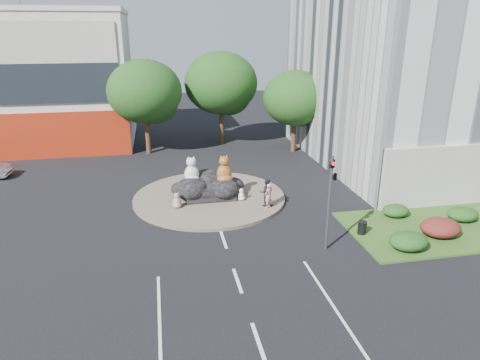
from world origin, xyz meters
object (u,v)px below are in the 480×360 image
(kitten_calico, at_px, (177,200))
(litter_bin, at_px, (362,228))
(cat_white, at_px, (192,170))
(cat_tabby, at_px, (224,169))
(kitten_white, at_px, (241,194))
(pedestrian_pink, at_px, (268,196))
(pedestrian_dark, at_px, (266,193))

(kitten_calico, xyz_separation_m, litter_bin, (9.71, -5.40, -0.22))
(cat_white, relative_size, cat_tabby, 0.95)
(kitten_white, height_order, litter_bin, kitten_white)
(kitten_white, relative_size, pedestrian_pink, 0.52)
(cat_tabby, bearing_deg, litter_bin, -55.94)
(cat_tabby, xyz_separation_m, kitten_white, (0.95, -0.94, -1.46))
(cat_white, relative_size, pedestrian_dark, 1.05)
(cat_white, bearing_deg, pedestrian_dark, -28.05)
(kitten_calico, height_order, pedestrian_pink, pedestrian_pink)
(cat_white, distance_m, pedestrian_dark, 5.16)
(cat_white, xyz_separation_m, pedestrian_pink, (4.41, -2.89, -1.03))
(cat_white, xyz_separation_m, kitten_calico, (-1.11, -1.74, -1.32))
(kitten_calico, distance_m, pedestrian_pink, 5.65)
(cat_tabby, distance_m, litter_bin, 9.52)
(cat_tabby, xyz_separation_m, litter_bin, (6.51, -6.76, -1.59))
(cat_white, distance_m, cat_tabby, 2.12)
(cat_white, xyz_separation_m, pedestrian_dark, (4.39, -2.54, -0.94))
(cat_tabby, xyz_separation_m, pedestrian_pink, (2.33, -2.51, -1.08))
(pedestrian_pink, bearing_deg, cat_tabby, -88.67)
(pedestrian_pink, bearing_deg, litter_bin, 93.06)
(pedestrian_pink, distance_m, litter_bin, 5.99)
(pedestrian_pink, xyz_separation_m, litter_bin, (4.19, -4.25, -0.51))
(kitten_calico, height_order, kitten_white, kitten_calico)
(pedestrian_dark, bearing_deg, kitten_calico, 4.87)
(cat_white, height_order, litter_bin, cat_white)
(kitten_white, xyz_separation_m, pedestrian_pink, (1.37, -1.56, 0.38))
(litter_bin, bearing_deg, kitten_calico, 150.92)
(pedestrian_dark, distance_m, litter_bin, 6.26)
(cat_tabby, bearing_deg, kitten_white, -54.63)
(cat_tabby, distance_m, pedestrian_dark, 3.31)
(kitten_white, xyz_separation_m, litter_bin, (5.56, -5.81, -0.13))
(cat_tabby, relative_size, kitten_calico, 1.95)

